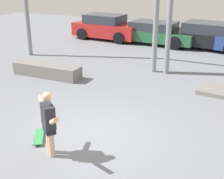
{
  "coord_description": "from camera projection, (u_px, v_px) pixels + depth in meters",
  "views": [
    {
      "loc": [
        3.33,
        -5.91,
        3.8
      ],
      "look_at": [
        -0.17,
        1.5,
        0.66
      ],
      "focal_mm": 50.0,
      "sensor_mm": 36.0,
      "label": 1
    }
  ],
  "objects": [
    {
      "name": "ground_plane",
      "position": [
        92.0,
        135.0,
        7.68
      ],
      "size": [
        36.0,
        36.0,
        0.0
      ],
      "primitive_type": "plane",
      "color": "slate"
    },
    {
      "name": "skateboarder",
      "position": [
        49.0,
        122.0,
        6.61
      ],
      "size": [
        1.13,
        0.95,
        1.47
      ],
      "rotation": [
        0.0,
        0.0,
        -0.69
      ],
      "color": "#DBAD89",
      "rests_on": "ground_plane"
    },
    {
      "name": "skateboard",
      "position": [
        39.0,
        137.0,
        7.48
      ],
      "size": [
        0.59,
        0.77,
        0.08
      ],
      "rotation": [
        0.0,
        0.0,
        -1.01
      ],
      "color": "#338C4C",
      "rests_on": "ground_plane"
    },
    {
      "name": "grind_box",
      "position": [
        47.0,
        70.0,
        11.86
      ],
      "size": [
        2.71,
        0.72,
        0.47
      ],
      "primitive_type": "cube",
      "rotation": [
        0.0,
        0.0,
        0.01
      ],
      "color": "slate",
      "rests_on": "ground_plane"
    },
    {
      "name": "parked_car_red",
      "position": [
        107.0,
        27.0,
        18.14
      ],
      "size": [
        4.04,
        2.04,
        1.42
      ],
      "rotation": [
        0.0,
        0.0,
        -0.07
      ],
      "color": "red",
      "rests_on": "ground_plane"
    },
    {
      "name": "parked_car_green",
      "position": [
        156.0,
        33.0,
        17.02
      ],
      "size": [
        4.46,
        2.14,
        1.2
      ],
      "rotation": [
        0.0,
        0.0,
        -0.08
      ],
      "color": "#28603D",
      "rests_on": "ground_plane"
    },
    {
      "name": "parked_car_black",
      "position": [
        209.0,
        36.0,
        16.0
      ],
      "size": [
        4.21,
        2.32,
        1.32
      ],
      "rotation": [
        0.0,
        0.0,
        -0.09
      ],
      "color": "black",
      "rests_on": "ground_plane"
    }
  ]
}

